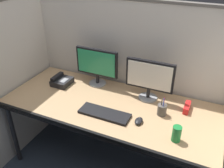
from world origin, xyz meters
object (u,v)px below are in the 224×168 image
at_px(red_stapler, 187,107).
at_px(monitor_left, 97,65).
at_px(desk, 109,109).
at_px(monitor_right, 149,78).
at_px(keyboard_main, 104,113).
at_px(soda_can, 177,134).
at_px(desk_phone, 62,81).
at_px(computer_mouse, 139,121).
at_px(pen_cup, 162,110).

bearing_deg(red_stapler, monitor_left, 174.59).
bearing_deg(desk, monitor_left, 132.47).
distance_m(monitor_right, red_stapler, 0.40).
distance_m(monitor_right, keyboard_main, 0.50).
distance_m(soda_can, desk_phone, 1.26).
xyz_separation_m(monitor_right, keyboard_main, (-0.25, -0.39, -0.20)).
bearing_deg(monitor_right, keyboard_main, -123.27).
bearing_deg(soda_can, red_stapler, 88.83).
bearing_deg(red_stapler, monitor_right, 173.77).
relative_size(computer_mouse, pen_cup, 0.57).
relative_size(desk, computer_mouse, 19.79).
xyz_separation_m(computer_mouse, red_stapler, (0.32, 0.33, 0.01)).
distance_m(desk, computer_mouse, 0.35).
bearing_deg(red_stapler, computer_mouse, -133.81).
distance_m(keyboard_main, soda_can, 0.61).
bearing_deg(desk_phone, pen_cup, -4.46).
height_order(desk, monitor_left, monitor_left).
relative_size(monitor_left, red_stapler, 2.87).
xyz_separation_m(desk, pen_cup, (0.45, 0.06, 0.10)).
xyz_separation_m(keyboard_main, computer_mouse, (0.29, 0.02, 0.01)).
xyz_separation_m(desk, computer_mouse, (0.32, -0.12, 0.07)).
bearing_deg(pen_cup, desk_phone, 175.54).
relative_size(computer_mouse, desk_phone, 0.51).
height_order(soda_can, pen_cup, pen_cup).
bearing_deg(monitor_left, monitor_right, -4.88).
height_order(monitor_left, red_stapler, monitor_left).
distance_m(monitor_right, soda_can, 0.59).
distance_m(red_stapler, desk_phone, 1.23).
bearing_deg(computer_mouse, desk_phone, 163.98).
distance_m(computer_mouse, red_stapler, 0.46).
bearing_deg(computer_mouse, desk, 158.65).
relative_size(red_stapler, pen_cup, 0.89).
bearing_deg(monitor_right, desk, -138.74).
relative_size(monitor_left, soda_can, 3.52).
bearing_deg(monitor_left, keyboard_main, -56.11).
distance_m(monitor_left, computer_mouse, 0.74).
bearing_deg(monitor_right, soda_can, -52.14).
height_order(desk, pen_cup, pen_cup).
bearing_deg(computer_mouse, red_stapler, 46.19).
bearing_deg(monitor_right, computer_mouse, -83.81).
height_order(desk, desk_phone, desk_phone).
bearing_deg(soda_can, computer_mouse, 165.61).
height_order(keyboard_main, desk_phone, desk_phone).
distance_m(monitor_right, computer_mouse, 0.42).
relative_size(monitor_left, keyboard_main, 1.00).
relative_size(monitor_left, computer_mouse, 4.48).
distance_m(computer_mouse, desk_phone, 0.95).
bearing_deg(monitor_right, pen_cup, -46.81).
height_order(pen_cup, desk_phone, pen_cup).
bearing_deg(computer_mouse, keyboard_main, -176.53).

